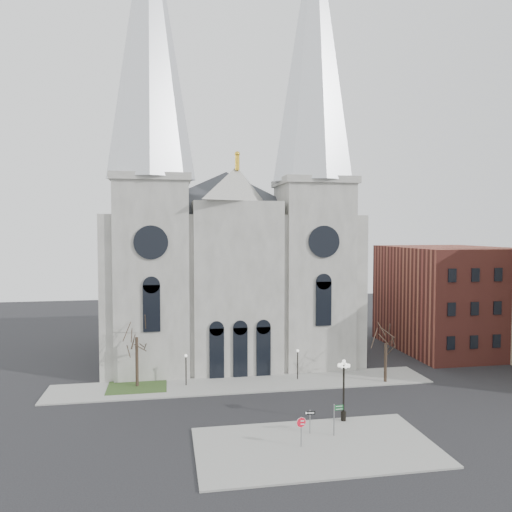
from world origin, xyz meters
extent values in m
plane|color=black|center=(0.00, 0.00, 0.00)|extent=(160.00, 160.00, 0.00)
cube|color=gray|center=(3.00, -5.00, 0.07)|extent=(18.00, 10.00, 0.14)
cube|color=gray|center=(0.00, 11.00, 0.07)|extent=(40.00, 6.00, 0.14)
cube|color=#28411B|center=(-11.00, 12.00, 0.09)|extent=(6.00, 5.00, 0.18)
cube|color=gray|center=(0.00, 26.00, 9.00)|extent=(30.00, 24.00, 18.00)
pyramid|color=#2D3035|center=(0.00, 26.00, 24.00)|extent=(33.00, 26.40, 6.00)
cube|color=gray|center=(-9.50, 17.50, 11.00)|extent=(8.00, 8.00, 22.00)
cone|color=silver|center=(-9.50, 17.50, 38.00)|extent=(9.92, 9.92, 32.00)
cylinder|color=black|center=(-9.50, 13.45, 15.00)|extent=(3.60, 0.30, 3.60)
cube|color=gray|center=(9.50, 17.50, 11.00)|extent=(8.00, 8.00, 22.00)
cone|color=silver|center=(9.50, 17.50, 38.00)|extent=(9.92, 9.92, 32.00)
cylinder|color=black|center=(9.50, 13.45, 15.00)|extent=(3.60, 0.30, 3.60)
cube|color=gray|center=(0.00, 16.00, 9.75)|extent=(10.00, 5.00, 19.50)
pyramid|color=gray|center=(0.00, 16.00, 21.50)|extent=(11.00, 5.00, 4.00)
cube|color=brown|center=(30.00, 22.00, 7.00)|extent=(14.00, 18.00, 14.00)
cylinder|color=black|center=(-11.00, 12.00, 2.62)|extent=(0.32, 0.32, 5.25)
cylinder|color=black|center=(15.00, 9.00, 2.10)|extent=(0.32, 0.32, 4.20)
cylinder|color=black|center=(-6.00, 11.50, 1.64)|extent=(0.12, 0.12, 3.00)
sphere|color=white|center=(-6.00, 11.50, 3.24)|extent=(0.32, 0.32, 0.32)
cylinder|color=black|center=(6.00, 11.50, 1.64)|extent=(0.12, 0.12, 3.00)
sphere|color=white|center=(6.00, 11.50, 3.24)|extent=(0.32, 0.32, 0.32)
cylinder|color=slate|center=(1.90, -4.93, 1.23)|extent=(0.09, 0.09, 2.18)
cylinder|color=red|center=(1.90, -4.93, 1.99)|extent=(0.75, 0.21, 0.76)
cylinder|color=white|center=(1.90, -4.93, 1.99)|extent=(0.80, 0.20, 0.82)
cube|color=white|center=(1.90, -4.93, 2.11)|extent=(0.41, 0.11, 0.09)
cube|color=white|center=(1.90, -4.93, 1.87)|extent=(0.47, 0.13, 0.09)
cylinder|color=black|center=(6.78, -0.64, 2.46)|extent=(0.16, 0.16, 4.63)
cylinder|color=black|center=(6.78, -0.64, 0.54)|extent=(0.44, 0.44, 0.81)
sphere|color=white|center=(6.78, -0.64, 5.22)|extent=(0.32, 0.32, 0.32)
cylinder|color=slate|center=(3.22, -2.73, 1.09)|extent=(0.08, 0.08, 1.90)
cube|color=black|center=(3.22, -2.73, 1.81)|extent=(0.83, 0.10, 0.27)
cylinder|color=slate|center=(4.97, -3.44, 1.39)|extent=(0.10, 0.10, 2.50)
cube|color=#0D6126|center=(5.37, -3.42, 2.47)|extent=(0.70, 0.06, 0.17)
cube|color=#0D6126|center=(5.37, -3.42, 2.24)|extent=(0.70, 0.06, 0.17)
camera|label=1|loc=(-7.85, -40.19, 16.31)|focal=35.00mm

